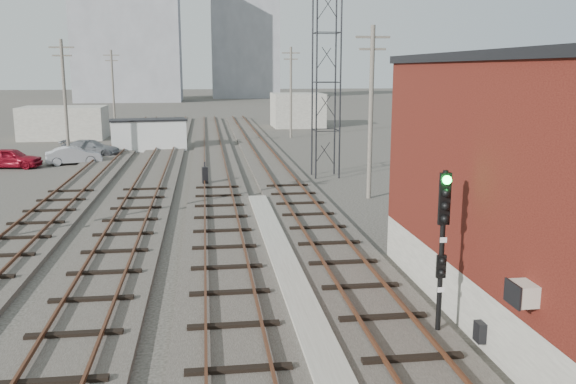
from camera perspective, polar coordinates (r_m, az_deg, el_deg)
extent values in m
plane|color=#282621|center=(63.49, -5.83, 5.19)|extent=(320.00, 320.00, 0.00)
cube|color=#332D28|center=(42.86, -1.49, 2.42)|extent=(3.20, 90.00, 0.20)
cube|color=#4C2816|center=(42.75, -2.45, 2.70)|extent=(0.07, 90.00, 0.12)
cube|color=#4C2816|center=(42.91, -0.54, 2.74)|extent=(0.07, 90.00, 0.12)
cube|color=#332D28|center=(42.62, -6.85, 2.29)|extent=(3.20, 90.00, 0.20)
cube|color=#4C2816|center=(42.58, -7.82, 2.57)|extent=(0.07, 90.00, 0.12)
cube|color=#4C2816|center=(42.60, -5.89, 2.62)|extent=(0.07, 90.00, 0.12)
cube|color=#332D28|center=(42.75, -12.22, 2.14)|extent=(3.20, 90.00, 0.20)
cube|color=#4C2816|center=(42.78, -13.19, 2.41)|extent=(0.07, 90.00, 0.12)
cube|color=#4C2816|center=(42.66, -11.27, 2.47)|extent=(0.07, 90.00, 0.12)
cube|color=#332D28|center=(43.25, -17.51, 1.97)|extent=(3.20, 90.00, 0.20)
cube|color=#4C2816|center=(43.35, -18.46, 2.24)|extent=(0.07, 90.00, 0.12)
cube|color=#4C2816|center=(43.10, -16.59, 2.31)|extent=(0.07, 90.00, 0.12)
cube|color=gray|center=(18.51, 0.85, -9.62)|extent=(0.90, 28.00, 0.26)
cube|color=gray|center=(18.86, 23.60, -8.20)|extent=(6.00, 12.00, 1.50)
cube|color=#5F1E16|center=(18.06, 24.48, 2.35)|extent=(6.00, 12.00, 5.50)
cube|color=black|center=(17.89, 25.24, 11.40)|extent=(6.20, 12.20, 0.25)
cube|color=beige|center=(13.56, 21.10, -8.85)|extent=(0.45, 0.62, 0.45)
cube|color=black|center=(15.90, 17.52, -12.38)|extent=(0.20, 0.35, 0.50)
cylinder|color=black|center=(37.97, 2.71, 12.47)|extent=(0.10, 0.10, 15.00)
cylinder|color=black|center=(38.27, 4.97, 12.43)|extent=(0.10, 0.10, 15.00)
cylinder|color=black|center=(39.45, 2.31, 12.43)|extent=(0.10, 0.10, 15.00)
cylinder|color=black|center=(39.73, 4.49, 12.39)|extent=(0.10, 0.10, 15.00)
cylinder|color=#595147|center=(49.25, -20.13, 8.05)|extent=(0.24, 0.24, 9.00)
cube|color=#595147|center=(49.23, -20.45, 12.57)|extent=(1.80, 0.12, 0.12)
cube|color=#595147|center=(49.21, -20.40, 11.88)|extent=(1.40, 0.12, 0.12)
cylinder|color=#595147|center=(73.86, -16.05, 9.17)|extent=(0.24, 0.24, 9.00)
cube|color=#595147|center=(73.84, -16.22, 12.19)|extent=(1.80, 0.12, 0.12)
cube|color=#595147|center=(73.83, -16.19, 11.73)|extent=(1.40, 0.12, 0.12)
cylinder|color=#595147|center=(32.33, 7.76, 7.25)|extent=(0.24, 0.24, 9.00)
cube|color=#595147|center=(32.30, 7.95, 14.17)|extent=(1.80, 0.12, 0.12)
cube|color=#595147|center=(32.27, 7.92, 13.10)|extent=(1.40, 0.12, 0.12)
cylinder|color=#595147|center=(61.73, 0.27, 9.26)|extent=(0.24, 0.24, 9.00)
cube|color=#595147|center=(61.71, 0.27, 12.88)|extent=(1.80, 0.12, 0.12)
cube|color=#595147|center=(61.70, 0.27, 12.32)|extent=(1.40, 0.12, 0.12)
cube|color=gray|center=(139.25, -14.76, 14.39)|extent=(22.00, 14.00, 30.00)
cube|color=gray|center=(153.55, -4.08, 13.66)|extent=(16.00, 12.00, 26.00)
cube|color=gray|center=(64.81, -20.22, 6.10)|extent=(8.00, 5.00, 3.20)
cube|color=gray|center=(74.08, 0.90, 7.67)|extent=(6.00, 6.00, 4.00)
cube|color=gray|center=(16.58, 13.79, -12.85)|extent=(0.40, 0.40, 0.10)
cylinder|color=black|center=(15.84, 14.16, -5.81)|extent=(0.13, 0.13, 4.35)
cube|color=black|center=(15.46, 14.45, -0.63)|extent=(0.28, 0.10, 1.30)
sphere|color=#0CE533|center=(15.29, 14.66, 1.10)|extent=(0.22, 0.22, 0.22)
sphere|color=black|center=(15.35, 14.60, -0.10)|extent=(0.22, 0.22, 0.22)
sphere|color=black|center=(15.42, 14.54, -1.29)|extent=(0.22, 0.22, 0.22)
sphere|color=black|center=(15.49, 14.48, -2.47)|extent=(0.22, 0.22, 0.22)
cube|color=black|center=(15.91, 14.14, -6.77)|extent=(0.24, 0.09, 0.60)
cube|color=white|center=(15.65, 14.34, -4.37)|extent=(0.17, 0.02, 0.13)
cube|color=white|center=(16.05, 14.11, -8.86)|extent=(0.17, 0.02, 0.13)
cube|color=black|center=(36.15, -7.77, 1.50)|extent=(0.37, 0.37, 1.06)
cylinder|color=black|center=(36.04, -7.80, 2.58)|extent=(0.08, 0.08, 0.32)
cube|color=silver|center=(53.47, -12.92, 5.19)|extent=(6.46, 3.46, 2.56)
cube|color=black|center=(53.35, -12.98, 6.61)|extent=(6.69, 3.70, 0.12)
imported|color=maroon|center=(46.85, -24.53, 2.91)|extent=(4.35, 2.21, 1.42)
imported|color=#94969B|center=(47.10, -19.41, 3.25)|extent=(4.12, 2.28, 1.29)
imported|color=slate|center=(50.71, -17.93, 3.91)|extent=(4.84, 2.62, 1.33)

